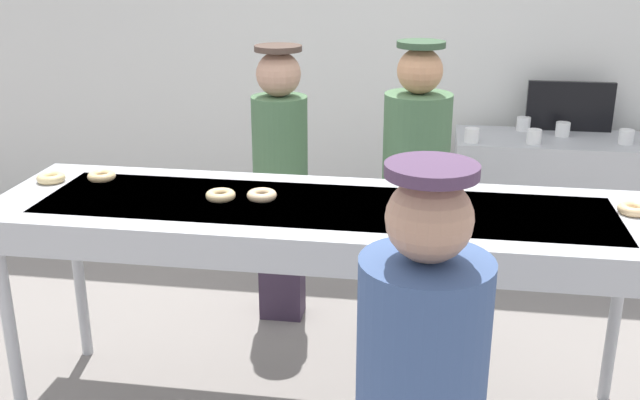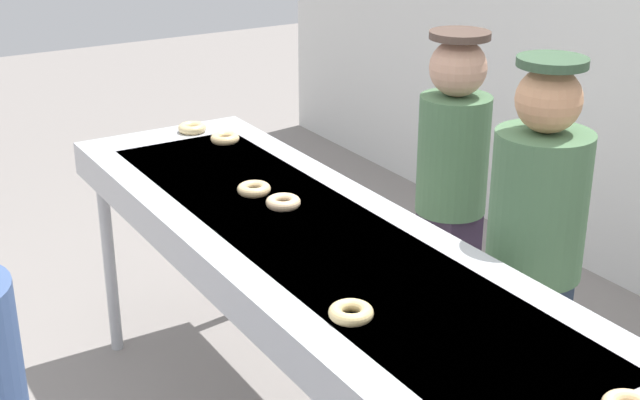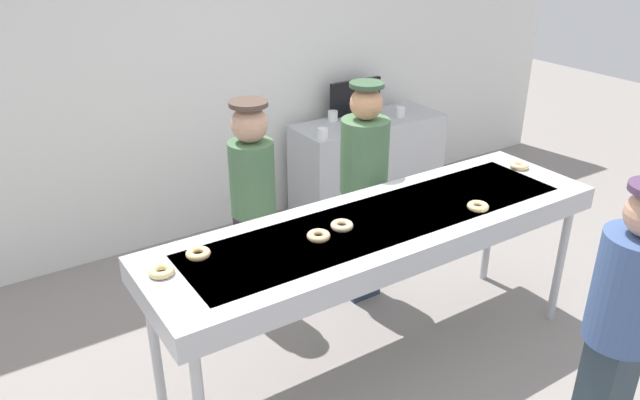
{
  "view_description": "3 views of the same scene",
  "coord_description": "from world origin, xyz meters",
  "px_view_note": "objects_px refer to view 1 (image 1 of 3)",
  "views": [
    {
      "loc": [
        0.44,
        -2.89,
        2.07
      ],
      "look_at": [
        -0.05,
        0.24,
        0.96
      ],
      "focal_mm": 41.61,
      "sensor_mm": 36.0,
      "label": 1
    },
    {
      "loc": [
        2.39,
        -1.43,
        2.27
      ],
      "look_at": [
        -0.28,
        0.2,
        1.01
      ],
      "focal_mm": 50.37,
      "sensor_mm": 36.0,
      "label": 2
    },
    {
      "loc": [
        -2.04,
        -2.47,
        2.64
      ],
      "look_at": [
        -0.23,
        0.32,
        1.08
      ],
      "focal_mm": 34.7,
      "sensor_mm": 36.0,
      "label": 3
    }
  ],
  "objects_px": {
    "plain_donut_1": "(220,196)",
    "plain_donut_5": "(102,176)",
    "plain_donut_2": "(51,178)",
    "paper_cup_1": "(523,124)",
    "worker_assistant": "(415,183)",
    "prep_counter": "(565,204)",
    "paper_cup_2": "(472,135)",
    "paper_cup_3": "(626,137)",
    "menu_display": "(570,106)",
    "fryer_conveyor": "(323,222)",
    "worker_baker": "(280,172)",
    "plain_donut_3": "(634,209)",
    "paper_cup_4": "(534,137)",
    "plain_donut_4": "(262,195)",
    "plain_donut_0": "(456,226)",
    "paper_cup_0": "(563,129)"
  },
  "relations": [
    {
      "from": "plain_donut_1",
      "to": "plain_donut_5",
      "type": "bearing_deg",
      "value": 163.66
    },
    {
      "from": "plain_donut_2",
      "to": "paper_cup_1",
      "type": "bearing_deg",
      "value": 39.73
    },
    {
      "from": "plain_donut_5",
      "to": "worker_assistant",
      "type": "height_order",
      "value": "worker_assistant"
    },
    {
      "from": "prep_counter",
      "to": "paper_cup_1",
      "type": "bearing_deg",
      "value": 149.05
    },
    {
      "from": "paper_cup_2",
      "to": "paper_cup_3",
      "type": "xyz_separation_m",
      "value": [
        0.94,
        0.11,
        0.0
      ]
    },
    {
      "from": "prep_counter",
      "to": "menu_display",
      "type": "xyz_separation_m",
      "value": [
        0.0,
        0.23,
        0.6
      ]
    },
    {
      "from": "plain_donut_1",
      "to": "menu_display",
      "type": "distance_m",
      "value": 2.73
    },
    {
      "from": "plain_donut_2",
      "to": "plain_donut_5",
      "type": "relative_size",
      "value": 1.0
    },
    {
      "from": "menu_display",
      "to": "plain_donut_1",
      "type": "bearing_deg",
      "value": -130.11
    },
    {
      "from": "fryer_conveyor",
      "to": "worker_baker",
      "type": "height_order",
      "value": "worker_baker"
    },
    {
      "from": "fryer_conveyor",
      "to": "worker_assistant",
      "type": "bearing_deg",
      "value": 61.51
    },
    {
      "from": "plain_donut_3",
      "to": "paper_cup_2",
      "type": "bearing_deg",
      "value": 110.24
    },
    {
      "from": "worker_assistant",
      "to": "paper_cup_1",
      "type": "bearing_deg",
      "value": -103.98
    },
    {
      "from": "worker_assistant",
      "to": "paper_cup_3",
      "type": "relative_size",
      "value": 18.05
    },
    {
      "from": "paper_cup_2",
      "to": "paper_cup_1",
      "type": "bearing_deg",
      "value": 46.08
    },
    {
      "from": "paper_cup_2",
      "to": "plain_donut_5",
      "type": "bearing_deg",
      "value": -139.36
    },
    {
      "from": "paper_cup_4",
      "to": "paper_cup_2",
      "type": "bearing_deg",
      "value": -175.64
    },
    {
      "from": "worker_baker",
      "to": "plain_donut_5",
      "type": "bearing_deg",
      "value": 52.1
    },
    {
      "from": "plain_donut_4",
      "to": "plain_donut_1",
      "type": "bearing_deg",
      "value": -169.25
    },
    {
      "from": "worker_assistant",
      "to": "fryer_conveyor",
      "type": "bearing_deg",
      "value": 73.44
    },
    {
      "from": "fryer_conveyor",
      "to": "paper_cup_3",
      "type": "distance_m",
      "value": 2.41
    },
    {
      "from": "worker_baker",
      "to": "prep_counter",
      "type": "bearing_deg",
      "value": -145.28
    },
    {
      "from": "plain_donut_2",
      "to": "plain_donut_4",
      "type": "relative_size",
      "value": 1.0
    },
    {
      "from": "plain_donut_0",
      "to": "paper_cup_3",
      "type": "height_order",
      "value": "plain_donut_0"
    },
    {
      "from": "plain_donut_5",
      "to": "plain_donut_4",
      "type": "bearing_deg",
      "value": -10.61
    },
    {
      "from": "plain_donut_0",
      "to": "plain_donut_5",
      "type": "distance_m",
      "value": 1.66
    },
    {
      "from": "fryer_conveyor",
      "to": "plain_donut_5",
      "type": "bearing_deg",
      "value": 170.5
    },
    {
      "from": "fryer_conveyor",
      "to": "plain_donut_4",
      "type": "xyz_separation_m",
      "value": [
        -0.27,
        0.03,
        0.1
      ]
    },
    {
      "from": "plain_donut_0",
      "to": "menu_display",
      "type": "height_order",
      "value": "menu_display"
    },
    {
      "from": "paper_cup_3",
      "to": "paper_cup_4",
      "type": "bearing_deg",
      "value": -171.71
    },
    {
      "from": "paper_cup_0",
      "to": "plain_donut_0",
      "type": "bearing_deg",
      "value": -108.48
    },
    {
      "from": "worker_baker",
      "to": "plain_donut_1",
      "type": "bearing_deg",
      "value": 91.15
    },
    {
      "from": "paper_cup_0",
      "to": "paper_cup_1",
      "type": "distance_m",
      "value": 0.26
    },
    {
      "from": "plain_donut_0",
      "to": "paper_cup_2",
      "type": "distance_m",
      "value": 1.89
    },
    {
      "from": "plain_donut_1",
      "to": "plain_donut_2",
      "type": "bearing_deg",
      "value": 171.83
    },
    {
      "from": "plain_donut_4",
      "to": "prep_counter",
      "type": "xyz_separation_m",
      "value": [
        1.59,
        1.83,
        -0.6
      ]
    },
    {
      "from": "plain_donut_2",
      "to": "paper_cup_4",
      "type": "relative_size",
      "value": 1.42
    },
    {
      "from": "plain_donut_1",
      "to": "plain_donut_4",
      "type": "bearing_deg",
      "value": 10.75
    },
    {
      "from": "paper_cup_3",
      "to": "plain_donut_1",
      "type": "bearing_deg",
      "value": -139.07
    },
    {
      "from": "plain_donut_3",
      "to": "paper_cup_2",
      "type": "relative_size",
      "value": 1.42
    },
    {
      "from": "worker_assistant",
      "to": "paper_cup_4",
      "type": "xyz_separation_m",
      "value": [
        0.69,
        1.03,
        0.01
      ]
    },
    {
      "from": "fryer_conveyor",
      "to": "plain_donut_1",
      "type": "xyz_separation_m",
      "value": [
        -0.44,
        -0.0,
        0.1
      ]
    },
    {
      "from": "worker_assistant",
      "to": "plain_donut_5",
      "type": "bearing_deg",
      "value": 30.96
    },
    {
      "from": "plain_donut_5",
      "to": "fryer_conveyor",
      "type": "bearing_deg",
      "value": -9.5
    },
    {
      "from": "paper_cup_2",
      "to": "paper_cup_4",
      "type": "bearing_deg",
      "value": 4.36
    },
    {
      "from": "paper_cup_1",
      "to": "paper_cup_4",
      "type": "bearing_deg",
      "value": -84.63
    },
    {
      "from": "fryer_conveyor",
      "to": "worker_baker",
      "type": "bearing_deg",
      "value": 112.48
    },
    {
      "from": "fryer_conveyor",
      "to": "plain_donut_0",
      "type": "bearing_deg",
      "value": -21.03
    },
    {
      "from": "plain_donut_3",
      "to": "paper_cup_2",
      "type": "height_order",
      "value": "plain_donut_3"
    },
    {
      "from": "plain_donut_0",
      "to": "worker_baker",
      "type": "distance_m",
      "value": 1.46
    }
  ]
}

